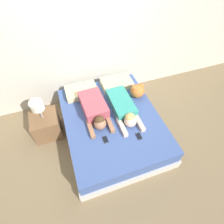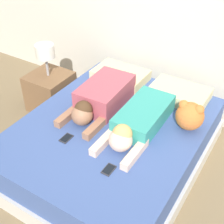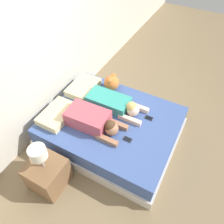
{
  "view_description": "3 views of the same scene",
  "coord_description": "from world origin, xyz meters",
  "views": [
    {
      "loc": [
        -0.6,
        -1.74,
        2.82
      ],
      "look_at": [
        0.0,
        0.0,
        0.61
      ],
      "focal_mm": 28.0,
      "sensor_mm": 36.0,
      "label": 1
    },
    {
      "loc": [
        1.2,
        -1.92,
        2.29
      ],
      "look_at": [
        0.0,
        0.0,
        0.61
      ],
      "focal_mm": 50.0,
      "sensor_mm": 36.0,
      "label": 2
    },
    {
      "loc": [
        -1.94,
        -1.05,
        2.98
      ],
      "look_at": [
        0.0,
        0.0,
        0.61
      ],
      "focal_mm": 35.0,
      "sensor_mm": 36.0,
      "label": 3
    }
  ],
  "objects": [
    {
      "name": "nightstand",
      "position": [
        -1.12,
        0.39,
        0.27
      ],
      "size": [
        0.47,
        0.47,
        0.84
      ],
      "color": "brown",
      "rests_on": "ground_plane"
    },
    {
      "name": "person_right",
      "position": [
        0.23,
        0.07,
        0.55
      ],
      "size": [
        0.37,
        0.97,
        0.23
      ],
      "color": "teal",
      "rests_on": "bed"
    },
    {
      "name": "pillow_head_right",
      "position": [
        0.36,
        0.75,
        0.52
      ],
      "size": [
        0.59,
        0.39,
        0.11
      ],
      "color": "beige",
      "rests_on": "bed"
    },
    {
      "name": "bed",
      "position": [
        0.0,
        0.0,
        0.23
      ],
      "size": [
        1.65,
        2.02,
        0.46
      ],
      "color": "beige",
      "rests_on": "ground_plane"
    },
    {
      "name": "pillow_head_left",
      "position": [
        -0.36,
        0.75,
        0.52
      ],
      "size": [
        0.59,
        0.39,
        0.11
      ],
      "color": "beige",
      "rests_on": "bed"
    },
    {
      "name": "cell_phone_left",
      "position": [
        -0.24,
        -0.38,
        0.46
      ],
      "size": [
        0.08,
        0.12,
        0.01
      ],
      "color": "#2D2D33",
      "rests_on": "bed"
    },
    {
      "name": "cell_phone_right",
      "position": [
        0.28,
        -0.49,
        0.46
      ],
      "size": [
        0.08,
        0.12,
        0.01
      ],
      "color": "#2D2D33",
      "rests_on": "bed"
    },
    {
      "name": "plush_toy",
      "position": [
        0.61,
        0.34,
        0.6
      ],
      "size": [
        0.26,
        0.26,
        0.27
      ],
      "color": "orange",
      "rests_on": "bed"
    },
    {
      "name": "wall_back",
      "position": [
        0.0,
        1.16,
        1.3
      ],
      "size": [
        12.0,
        0.06,
        2.6
      ],
      "color": "beige",
      "rests_on": "ground_plane"
    },
    {
      "name": "ground_plane",
      "position": [
        0.0,
        0.0,
        0.0
      ],
      "size": [
        12.0,
        12.0,
        0.0
      ],
      "primitive_type": "plane",
      "color": "#7F6B4C"
    },
    {
      "name": "person_left",
      "position": [
        -0.25,
        0.18,
        0.57
      ],
      "size": [
        0.41,
        0.89,
        0.24
      ],
      "color": "#B24C59",
      "rests_on": "bed"
    }
  ]
}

